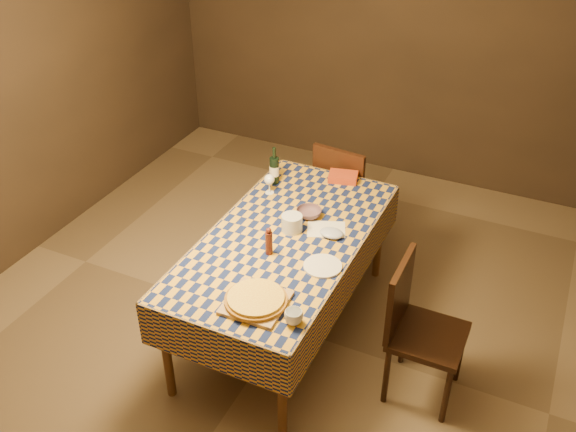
% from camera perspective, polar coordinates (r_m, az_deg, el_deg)
% --- Properties ---
extents(room, '(5.00, 5.10, 2.70)m').
position_cam_1_polar(room, '(3.74, -0.33, 5.38)').
color(room, brown).
rests_on(room, ground).
extents(dining_table, '(0.94, 1.84, 0.77)m').
position_cam_1_polar(dining_table, '(4.09, -0.30, -2.76)').
color(dining_table, brown).
rests_on(dining_table, ground).
extents(cutting_board, '(0.34, 0.34, 0.02)m').
position_cam_1_polar(cutting_board, '(3.55, -2.86, -7.70)').
color(cutting_board, '#9F7B4B').
rests_on(cutting_board, dining_table).
extents(pizza, '(0.44, 0.44, 0.03)m').
position_cam_1_polar(pizza, '(3.53, -2.87, -7.37)').
color(pizza, '#8A5717').
rests_on(pizza, cutting_board).
extents(pepper_mill, '(0.06, 0.06, 0.19)m').
position_cam_1_polar(pepper_mill, '(3.86, -1.71, -2.30)').
color(pepper_mill, '#4F1B12').
rests_on(pepper_mill, dining_table).
extents(bowl, '(0.19, 0.19, 0.05)m').
position_cam_1_polar(bowl, '(4.23, 1.88, 0.27)').
color(bowl, '#5A404B').
rests_on(bowl, dining_table).
extents(wine_glass, '(0.07, 0.07, 0.15)m').
position_cam_1_polar(wine_glass, '(4.45, -1.67, 3.21)').
color(wine_glass, white).
rests_on(wine_glass, dining_table).
extents(wine_bottle, '(0.09, 0.09, 0.28)m').
position_cam_1_polar(wine_bottle, '(4.57, -1.22, 4.13)').
color(wine_bottle, black).
rests_on(wine_bottle, dining_table).
extents(deli_tub, '(0.15, 0.15, 0.11)m').
position_cam_1_polar(deli_tub, '(4.08, 0.35, -0.64)').
color(deli_tub, silver).
rests_on(deli_tub, dining_table).
extents(takeout_container, '(0.23, 0.19, 0.05)m').
position_cam_1_polar(takeout_container, '(4.66, 4.92, 3.48)').
color(takeout_container, '#B03917').
rests_on(takeout_container, dining_table).
extents(white_plate, '(0.30, 0.30, 0.01)m').
position_cam_1_polar(white_plate, '(3.80, 3.10, -4.46)').
color(white_plate, silver).
rests_on(white_plate, dining_table).
extents(tumbler, '(0.11, 0.11, 0.08)m').
position_cam_1_polar(tumbler, '(3.41, 0.51, -8.97)').
color(tumbler, white).
rests_on(tumbler, dining_table).
extents(flour_patch, '(0.29, 0.26, 0.00)m').
position_cam_1_polar(flour_patch, '(4.12, 3.42, -1.18)').
color(flour_patch, silver).
rests_on(flour_patch, dining_table).
extents(flour_bag, '(0.18, 0.15, 0.05)m').
position_cam_1_polar(flour_bag, '(4.05, 3.90, -1.52)').
color(flour_bag, '#A5B1D3').
rests_on(flour_bag, dining_table).
extents(chair_far, '(0.46, 0.47, 0.93)m').
position_cam_1_polar(chair_far, '(5.02, 4.97, 2.25)').
color(chair_far, black).
rests_on(chair_far, ground).
extents(chair_right, '(0.43, 0.42, 0.93)m').
position_cam_1_polar(chair_right, '(3.87, 11.29, -9.33)').
color(chair_right, black).
rests_on(chair_right, ground).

